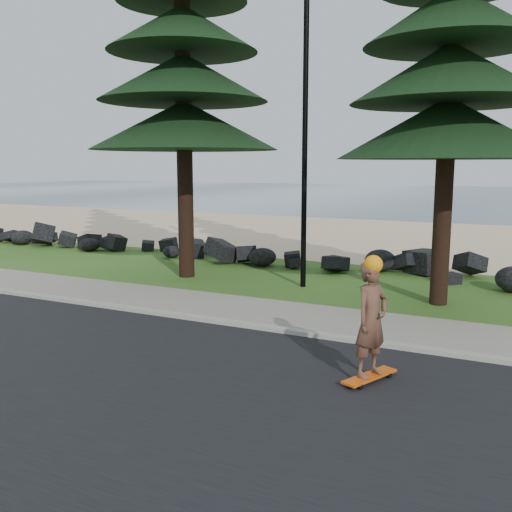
{
  "coord_description": "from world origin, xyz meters",
  "views": [
    {
      "loc": [
        5.42,
        -10.51,
        3.17
      ],
      "look_at": [
        0.21,
        0.0,
        1.28
      ],
      "focal_mm": 40.0,
      "sensor_mm": 36.0,
      "label": 1
    }
  ],
  "objects": [
    {
      "name": "seawall_boulders",
      "position": [
        0.0,
        5.6,
        0.0
      ],
      "size": [
        60.0,
        2.4,
        1.1
      ],
      "primitive_type": null,
      "color": "black",
      "rests_on": "ground"
    },
    {
      "name": "sidewalk",
      "position": [
        0.0,
        0.2,
        0.04
      ],
      "size": [
        160.0,
        2.0,
        0.08
      ],
      "primitive_type": "cube",
      "color": "gray",
      "rests_on": "ground"
    },
    {
      "name": "ground",
      "position": [
        0.0,
        0.0,
        0.0
      ],
      "size": [
        160.0,
        160.0,
        0.0
      ],
      "primitive_type": "plane",
      "color": "#33591B",
      "rests_on": "ground"
    },
    {
      "name": "skateboarder",
      "position": [
        3.37,
        -2.63,
        0.95
      ],
      "size": [
        0.62,
        1.03,
        1.88
      ],
      "rotation": [
        0.0,
        0.0,
        1.17
      ],
      "color": "#DE510D",
      "rests_on": "ground"
    },
    {
      "name": "lamp_post",
      "position": [
        0.0,
        3.2,
        4.13
      ],
      "size": [
        0.25,
        0.14,
        8.14
      ],
      "color": "black",
      "rests_on": "ground"
    },
    {
      "name": "road",
      "position": [
        0.0,
        -4.5,
        0.01
      ],
      "size": [
        160.0,
        7.0,
        0.02
      ],
      "primitive_type": "cube",
      "color": "black",
      "rests_on": "ground"
    },
    {
      "name": "beach_sand",
      "position": [
        0.0,
        14.5,
        0.01
      ],
      "size": [
        160.0,
        15.0,
        0.01
      ],
      "primitive_type": "cube",
      "color": "beige",
      "rests_on": "ground"
    },
    {
      "name": "kerb",
      "position": [
        0.0,
        -0.9,
        0.05
      ],
      "size": [
        160.0,
        0.2,
        0.1
      ],
      "primitive_type": "cube",
      "color": "#A29F92",
      "rests_on": "ground"
    },
    {
      "name": "ocean",
      "position": [
        0.0,
        51.0,
        0.0
      ],
      "size": [
        160.0,
        58.0,
        0.01
      ],
      "primitive_type": "cube",
      "color": "#30485C",
      "rests_on": "ground"
    }
  ]
}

